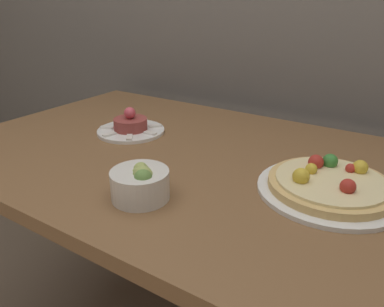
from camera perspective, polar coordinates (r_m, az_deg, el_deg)
name	(u,v)px	position (r m, az deg, el deg)	size (l,w,h in m)	color
dining_table	(210,192)	(1.00, 2.72, -5.96)	(1.46, 0.84, 0.79)	brown
pizza_plate	(330,185)	(0.85, 20.26, -4.50)	(0.30, 0.30, 0.06)	white
tartare_plate	(131,127)	(1.16, -9.32, 4.01)	(0.20, 0.20, 0.08)	white
small_bowl	(140,183)	(0.77, -7.86, -4.47)	(0.12, 0.12, 0.08)	silver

